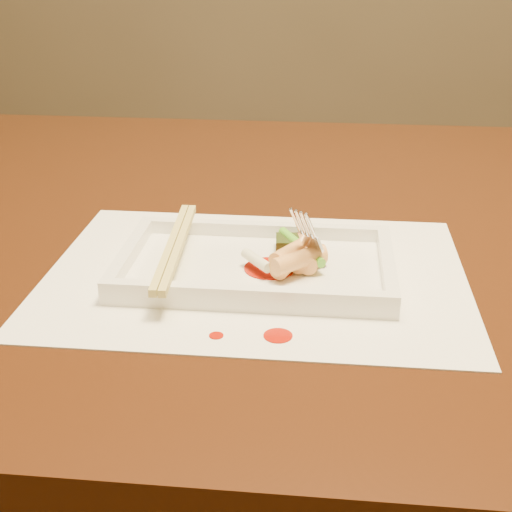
# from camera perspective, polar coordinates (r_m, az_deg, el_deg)

# --- Properties ---
(table) EXTENTS (1.40, 0.90, 0.75)m
(table) POSITION_cam_1_polar(r_m,az_deg,el_deg) (0.88, -4.15, -2.66)
(table) COLOR black
(table) RESTS_ON ground
(placemat) EXTENTS (0.40, 0.30, 0.00)m
(placemat) POSITION_cam_1_polar(r_m,az_deg,el_deg) (0.69, 0.00, -1.43)
(placemat) COLOR white
(placemat) RESTS_ON table
(sauce_splatter_a) EXTENTS (0.02, 0.02, 0.00)m
(sauce_splatter_a) POSITION_cam_1_polar(r_m,az_deg,el_deg) (0.58, 1.77, -6.39)
(sauce_splatter_a) COLOR #A71304
(sauce_splatter_a) RESTS_ON placemat
(sauce_splatter_b) EXTENTS (0.01, 0.01, 0.00)m
(sauce_splatter_b) POSITION_cam_1_polar(r_m,az_deg,el_deg) (0.58, -3.20, -6.37)
(sauce_splatter_b) COLOR #A71304
(sauce_splatter_b) RESTS_ON placemat
(plate_base) EXTENTS (0.26, 0.16, 0.01)m
(plate_base) POSITION_cam_1_polar(r_m,az_deg,el_deg) (0.68, 0.00, -1.07)
(plate_base) COLOR white
(plate_base) RESTS_ON placemat
(plate_rim_far) EXTENTS (0.26, 0.01, 0.01)m
(plate_rim_far) POSITION_cam_1_polar(r_m,az_deg,el_deg) (0.75, 0.59, 2.14)
(plate_rim_far) COLOR white
(plate_rim_far) RESTS_ON plate_base
(plate_rim_near) EXTENTS (0.26, 0.01, 0.01)m
(plate_rim_near) POSITION_cam_1_polar(r_m,az_deg,el_deg) (0.61, -0.72, -3.11)
(plate_rim_near) COLOR white
(plate_rim_near) RESTS_ON plate_base
(plate_rim_left) EXTENTS (0.01, 0.14, 0.01)m
(plate_rim_left) POSITION_cam_1_polar(r_m,az_deg,el_deg) (0.70, -10.12, 0.21)
(plate_rim_left) COLOR white
(plate_rim_left) RESTS_ON plate_base
(plate_rim_right) EXTENTS (0.01, 0.14, 0.01)m
(plate_rim_right) POSITION_cam_1_polar(r_m,az_deg,el_deg) (0.68, 10.47, -0.68)
(plate_rim_right) COLOR white
(plate_rim_right) RESTS_ON plate_base
(veg_piece) EXTENTS (0.04, 0.03, 0.01)m
(veg_piece) POSITION_cam_1_polar(r_m,az_deg,el_deg) (0.71, 3.13, 1.02)
(veg_piece) COLOR black
(veg_piece) RESTS_ON plate_base
(scallion_white) EXTENTS (0.03, 0.04, 0.01)m
(scallion_white) POSITION_cam_1_polar(r_m,az_deg,el_deg) (0.66, 0.05, -0.35)
(scallion_white) COLOR #EAEACC
(scallion_white) RESTS_ON plate_base
(scallion_green) EXTENTS (0.05, 0.08, 0.01)m
(scallion_green) POSITION_cam_1_polar(r_m,az_deg,el_deg) (0.69, 3.63, 0.76)
(scallion_green) COLOR #48A81B
(scallion_green) RESTS_ON plate_base
(chopstick_a) EXTENTS (0.02, 0.20, 0.01)m
(chopstick_a) POSITION_cam_1_polar(r_m,az_deg,el_deg) (0.69, -6.81, 0.86)
(chopstick_a) COLOR tan
(chopstick_a) RESTS_ON plate_rim_near
(chopstick_b) EXTENTS (0.02, 0.20, 0.01)m
(chopstick_b) POSITION_cam_1_polar(r_m,az_deg,el_deg) (0.69, -6.16, 0.84)
(chopstick_b) COLOR tan
(chopstick_b) RESTS_ON plate_rim_near
(fork) EXTENTS (0.09, 0.10, 0.14)m
(fork) POSITION_cam_1_polar(r_m,az_deg,el_deg) (0.67, 6.17, 5.38)
(fork) COLOR silver
(fork) RESTS_ON plate_base
(sauce_blob_0) EXTENTS (0.05, 0.05, 0.00)m
(sauce_blob_0) POSITION_cam_1_polar(r_m,az_deg,el_deg) (0.67, 1.09, -0.99)
(sauce_blob_0) COLOR #A71304
(sauce_blob_0) RESTS_ON plate_base
(rice_cake_0) EXTENTS (0.03, 0.05, 0.02)m
(rice_cake_0) POSITION_cam_1_polar(r_m,az_deg,el_deg) (0.68, 3.92, 0.06)
(rice_cake_0) COLOR #F0BE70
(rice_cake_0) RESTS_ON plate_base
(rice_cake_1) EXTENTS (0.05, 0.04, 0.02)m
(rice_cake_1) POSITION_cam_1_polar(r_m,az_deg,el_deg) (0.68, 3.74, -0.06)
(rice_cake_1) COLOR #F0BE70
(rice_cake_1) RESTS_ON plate_base
(rice_cake_2) EXTENTS (0.05, 0.05, 0.02)m
(rice_cake_2) POSITION_cam_1_polar(r_m,az_deg,el_deg) (0.65, 3.24, -0.37)
(rice_cake_2) COLOR #F0BE70
(rice_cake_2) RESTS_ON plate_base
(rice_cake_3) EXTENTS (0.03, 0.05, 0.02)m
(rice_cake_3) POSITION_cam_1_polar(r_m,az_deg,el_deg) (0.67, 2.69, -0.37)
(rice_cake_3) COLOR #F0BE70
(rice_cake_3) RESTS_ON plate_base
(rice_cake_4) EXTENTS (0.02, 0.05, 0.02)m
(rice_cake_4) POSITION_cam_1_polar(r_m,az_deg,el_deg) (0.68, 4.41, -0.04)
(rice_cake_4) COLOR #F0BE70
(rice_cake_4) RESTS_ON plate_base
(rice_cake_5) EXTENTS (0.04, 0.05, 0.02)m
(rice_cake_5) POSITION_cam_1_polar(r_m,az_deg,el_deg) (0.67, 2.81, 0.26)
(rice_cake_5) COLOR #F0BE70
(rice_cake_5) RESTS_ON plate_base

